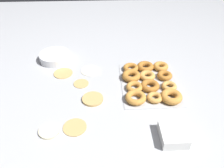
# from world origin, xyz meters

# --- Properties ---
(ground_plane) EXTENTS (3.00, 3.00, 0.00)m
(ground_plane) POSITION_xyz_m (0.00, 0.00, 0.00)
(ground_plane) COLOR #B2B5BA
(pancake_0) EXTENTS (0.11, 0.11, 0.01)m
(pancake_0) POSITION_xyz_m (-0.23, 0.10, 0.00)
(pancake_0) COLOR tan
(pancake_0) RESTS_ON ground_plane
(pancake_1) EXTENTS (0.12, 0.12, 0.01)m
(pancake_1) POSITION_xyz_m (0.23, 0.03, 0.00)
(pancake_1) COLOR silver
(pancake_1) RESTS_ON ground_plane
(pancake_2) EXTENTS (0.11, 0.11, 0.01)m
(pancake_2) POSITION_xyz_m (0.21, 0.20, 0.00)
(pancake_2) COLOR tan
(pancake_2) RESTS_ON ground_plane
(pancake_3) EXTENTS (0.09, 0.09, 0.01)m
(pancake_3) POSITION_xyz_m (0.10, 0.08, 0.00)
(pancake_3) COLOR tan
(pancake_3) RESTS_ON ground_plane
(pancake_4) EXTENTS (0.10, 0.10, 0.01)m
(pancake_4) POSITION_xyz_m (-0.25, 0.21, 0.01)
(pancake_4) COLOR beige
(pancake_4) RESTS_ON ground_plane
(pancake_5) EXTENTS (0.11, 0.11, 0.01)m
(pancake_5) POSITION_xyz_m (-0.04, 0.02, 0.01)
(pancake_5) COLOR tan
(pancake_5) RESTS_ON ground_plane
(donut_tray) EXTENTS (0.41, 0.32, 0.04)m
(donut_tray) POSITION_xyz_m (0.08, -0.30, 0.02)
(donut_tray) COLOR #ADAFB5
(donut_tray) RESTS_ON ground_plane
(batter_bowl) EXTENTS (0.20, 0.20, 0.05)m
(batter_bowl) POSITION_xyz_m (0.36, 0.27, 0.02)
(batter_bowl) COLOR white
(batter_bowl) RESTS_ON ground_plane
(container_stack) EXTENTS (0.13, 0.11, 0.05)m
(container_stack) POSITION_xyz_m (-0.31, -0.34, 0.02)
(container_stack) COLOR white
(container_stack) RESTS_ON ground_plane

